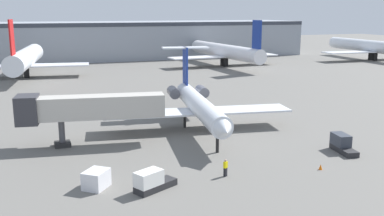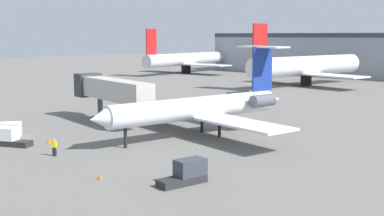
# 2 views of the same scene
# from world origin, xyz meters

# --- Properties ---
(ground_plane) EXTENTS (400.00, 400.00, 0.10)m
(ground_plane) POSITION_xyz_m (0.00, 0.00, -0.05)
(ground_plane) COLOR #66635E
(regional_jet) EXTENTS (24.94, 26.56, 10.09)m
(regional_jet) POSITION_xyz_m (-0.48, 0.55, 3.40)
(regional_jet) COLOR silver
(regional_jet) RESTS_ON ground_plane
(jet_bridge) EXTENTS (16.79, 5.47, 6.09)m
(jet_bridge) POSITION_xyz_m (-15.50, -1.58, 4.40)
(jet_bridge) COLOR #B7B2A8
(jet_bridge) RESTS_ON ground_plane
(ground_crew_marshaller) EXTENTS (0.48, 0.43, 1.69)m
(ground_crew_marshaller) POSITION_xyz_m (-4.28, -16.42, 0.86)
(ground_crew_marshaller) COLOR black
(ground_crew_marshaller) RESTS_ON ground_plane
(baggage_tug_lead) EXTENTS (4.20, 3.06, 1.90)m
(baggage_tug_lead) POSITION_xyz_m (-11.68, -17.30, 0.84)
(baggage_tug_lead) COLOR #262628
(baggage_tug_lead) RESTS_ON ground_plane
(baggage_tug_trailing) EXTENTS (2.04, 4.18, 1.90)m
(baggage_tug_trailing) POSITION_xyz_m (11.04, -14.02, 0.84)
(baggage_tug_trailing) COLOR #262628
(baggage_tug_trailing) RESTS_ON ground_plane
(cargo_container_uld) EXTENTS (2.78, 2.84, 1.61)m
(cargo_container_uld) POSITION_xyz_m (-16.10, -14.99, 0.81)
(cargo_container_uld) COLOR silver
(cargo_container_uld) RESTS_ON ground_plane
(traffic_cone_near) EXTENTS (0.36, 0.36, 0.55)m
(traffic_cone_near) POSITION_xyz_m (5.27, -18.04, 0.28)
(traffic_cone_near) COLOR orange
(traffic_cone_near) RESTS_ON ground_plane
(traffic_cone_mid) EXTENTS (0.36, 0.36, 0.55)m
(traffic_cone_mid) POSITION_xyz_m (-9.95, -13.69, 0.28)
(traffic_cone_mid) COLOR orange
(traffic_cone_mid) RESTS_ON ground_plane
(terminal_building) EXTENTS (141.44, 26.06, 11.92)m
(terminal_building) POSITION_xyz_m (0.00, 95.76, 5.97)
(terminal_building) COLOR #8C939E
(terminal_building) RESTS_ON ground_plane
(parked_airliner_west_mid) EXTENTS (29.27, 34.45, 13.74)m
(parked_airliner_west_mid) POSITION_xyz_m (-21.63, 57.77, 4.47)
(parked_airliner_west_mid) COLOR silver
(parked_airliner_west_mid) RESTS_ON ground_plane
(parked_airliner_centre) EXTENTS (32.51, 38.54, 13.20)m
(parked_airliner_centre) POSITION_xyz_m (31.37, 61.84, 4.19)
(parked_airliner_centre) COLOR white
(parked_airliner_centre) RESTS_ON ground_plane
(parked_airliner_east_mid) EXTENTS (35.03, 41.59, 13.27)m
(parked_airliner_east_mid) POSITION_xyz_m (82.47, 59.52, 4.23)
(parked_airliner_east_mid) COLOR silver
(parked_airliner_east_mid) RESTS_ON ground_plane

